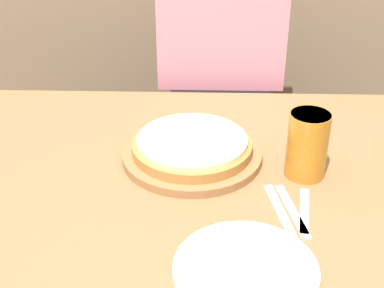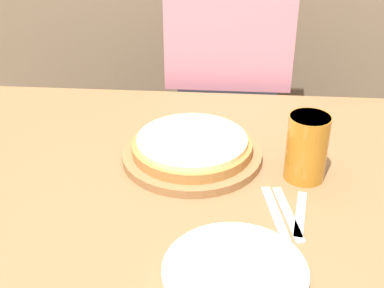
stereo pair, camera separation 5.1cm
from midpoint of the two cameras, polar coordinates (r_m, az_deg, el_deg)
pizza_on_board at (r=1.24m, az=1.18°, el=-0.60°), size 0.33×0.33×0.06m
beer_glass at (r=1.18m, az=13.40°, el=-0.12°), size 0.09×0.09×0.15m
dinner_plate at (r=0.95m, az=6.19°, el=-13.45°), size 0.25×0.25×0.02m
fork at (r=1.10m, az=10.20°, el=-7.28°), size 0.05×0.18×0.00m
dinner_knife at (r=1.10m, az=11.50°, el=-7.31°), size 0.05×0.18×0.00m
spoon at (r=1.10m, az=12.80°, el=-7.34°), size 0.04×0.15×0.00m
diner_person at (r=1.78m, az=4.57°, el=4.44°), size 0.38×0.20×1.35m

